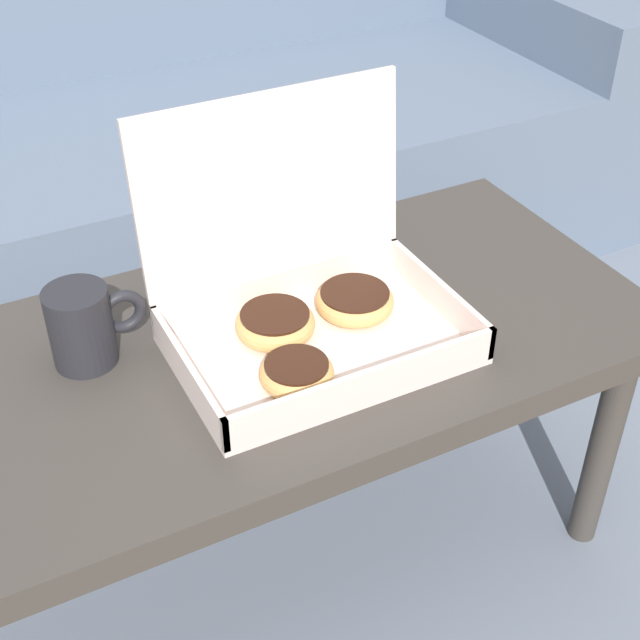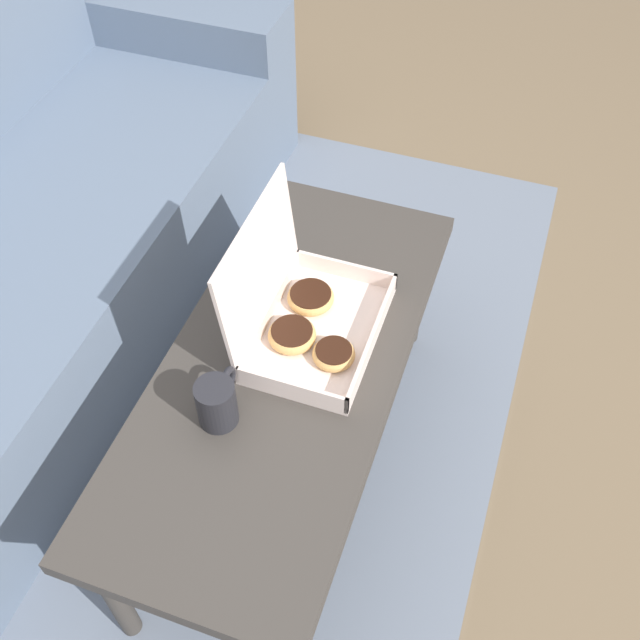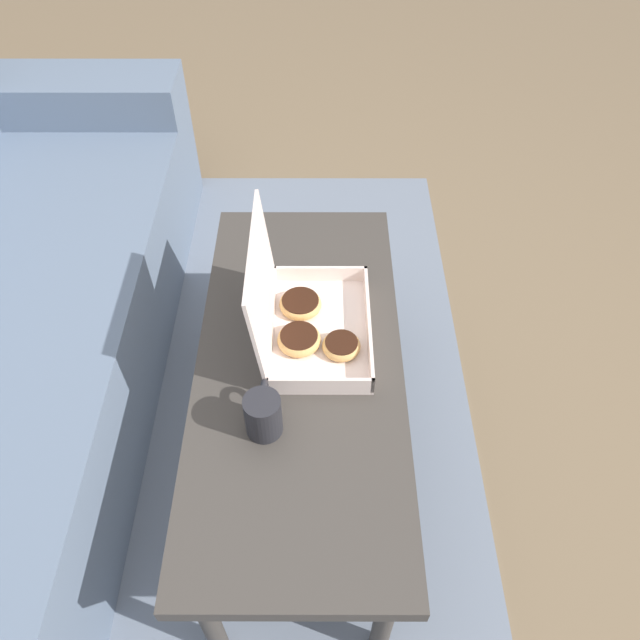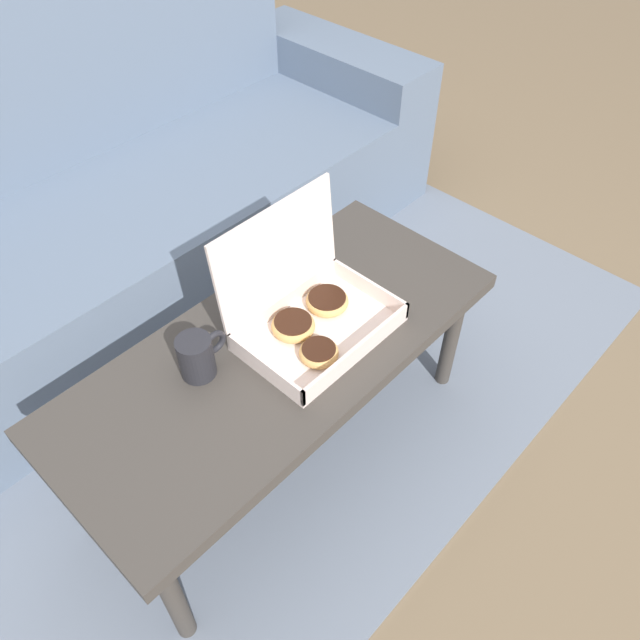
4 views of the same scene
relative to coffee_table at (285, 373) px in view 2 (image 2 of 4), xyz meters
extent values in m
plane|color=#756047|center=(0.00, 0.10, -0.40)|extent=(12.00, 12.00, 0.00)
cube|color=slate|center=(0.00, 0.40, -0.39)|extent=(2.67, 1.81, 0.01)
cube|color=slate|center=(0.00, 0.76, -0.19)|extent=(2.07, 0.62, 0.42)
cube|color=slate|center=(1.15, 0.86, -0.11)|extent=(0.24, 0.82, 0.57)
cube|color=#3D3833|center=(0.00, 0.00, 0.03)|extent=(1.13, 0.49, 0.04)
cylinder|color=#3D3833|center=(0.50, -0.19, -0.19)|extent=(0.04, 0.04, 0.40)
cylinder|color=#3D3833|center=(-0.50, 0.19, -0.19)|extent=(0.04, 0.04, 0.40)
cylinder|color=#3D3833|center=(0.50, 0.19, -0.19)|extent=(0.04, 0.04, 0.40)
cube|color=silver|center=(0.09, -0.05, 0.05)|extent=(0.37, 0.25, 0.01)
cube|color=silver|center=(0.09, -0.17, 0.08)|extent=(0.37, 0.01, 0.05)
cube|color=silver|center=(0.09, 0.07, 0.08)|extent=(0.37, 0.01, 0.05)
cube|color=silver|center=(-0.09, -0.05, 0.08)|extent=(0.01, 0.25, 0.05)
cube|color=silver|center=(0.27, -0.05, 0.08)|extent=(0.01, 0.25, 0.05)
cube|color=silver|center=(0.09, 0.09, 0.22)|extent=(0.37, 0.03, 0.24)
torus|color=tan|center=(0.03, -0.10, 0.07)|extent=(0.09, 0.09, 0.03)
cylinder|color=black|center=(0.03, -0.10, 0.08)|extent=(0.08, 0.08, 0.01)
torus|color=tan|center=(0.17, 0.00, 0.07)|extent=(0.11, 0.11, 0.03)
cylinder|color=black|center=(0.17, 0.00, 0.08)|extent=(0.09, 0.09, 0.01)
torus|color=tan|center=(0.05, 0.00, 0.07)|extent=(0.10, 0.10, 0.03)
cylinder|color=black|center=(0.05, 0.00, 0.08)|extent=(0.09, 0.09, 0.01)
cylinder|color=#232328|center=(-0.18, 0.07, 0.10)|extent=(0.08, 0.08, 0.11)
torus|color=#232328|center=(-0.13, 0.07, 0.11)|extent=(0.06, 0.01, 0.06)
camera|label=1|loc=(-0.32, -0.85, 0.76)|focal=50.00mm
camera|label=2|loc=(-0.89, -0.39, 1.32)|focal=42.00mm
camera|label=3|loc=(-0.90, -0.05, 1.22)|focal=35.00mm
camera|label=4|loc=(-0.64, -0.74, 1.15)|focal=35.00mm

